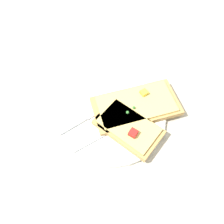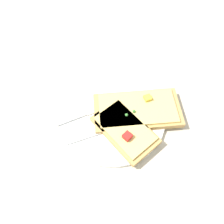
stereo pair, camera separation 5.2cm
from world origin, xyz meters
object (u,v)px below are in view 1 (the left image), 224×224
(plate, at_px, (112,115))
(pizza_slice_main, at_px, (136,106))
(knife, at_px, (88,115))
(pizza_slice_corner, at_px, (128,127))
(fork, at_px, (120,125))

(plate, relative_size, pizza_slice_main, 1.16)
(knife, height_order, pizza_slice_corner, pizza_slice_corner)
(pizza_slice_main, xyz_separation_m, pizza_slice_corner, (-0.03, -0.06, 0.00))
(plate, xyz_separation_m, pizza_slice_main, (0.06, 0.01, 0.02))
(knife, relative_size, pizza_slice_corner, 1.03)
(fork, bearing_deg, pizza_slice_main, 20.10)
(pizza_slice_main, bearing_deg, knife, 174.86)
(knife, relative_size, pizza_slice_main, 0.78)
(pizza_slice_corner, bearing_deg, plate, 171.68)
(plate, distance_m, knife, 0.06)
(fork, xyz_separation_m, pizza_slice_main, (0.04, 0.05, 0.01))
(plate, bearing_deg, pizza_slice_main, 12.76)
(plate, xyz_separation_m, knife, (-0.06, 0.00, 0.01))
(fork, relative_size, knife, 1.19)
(knife, distance_m, pizza_slice_corner, 0.10)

